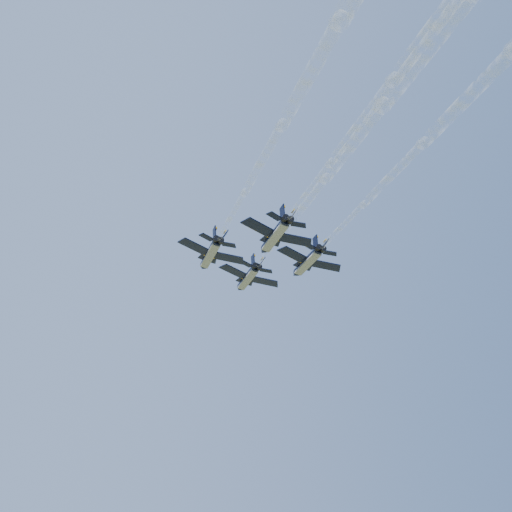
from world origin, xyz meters
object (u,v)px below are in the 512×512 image
object	(u,v)px
jet_lead	(248,278)
jet_right	(308,262)
jet_left	(210,254)
jet_slot	(275,236)

from	to	relation	value
jet_lead	jet_right	bearing A→B (deg)	-56.01
jet_left	jet_right	size ratio (longest dim) A/B	1.00
jet_lead	jet_left	distance (m)	13.97
jet_lead	jet_right	size ratio (longest dim) A/B	1.00
jet_lead	jet_left	world-z (taller)	same
jet_left	jet_slot	xyz separation A→B (m)	(6.94, -11.10, 0.00)
jet_lead	jet_left	xyz separation A→B (m)	(-9.82, -9.94, 0.00)
jet_slot	jet_left	bearing A→B (deg)	126.79
jet_left	jet_right	bearing A→B (deg)	-1.52
jet_left	jet_slot	size ratio (longest dim) A/B	1.00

